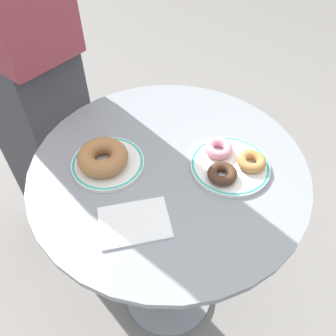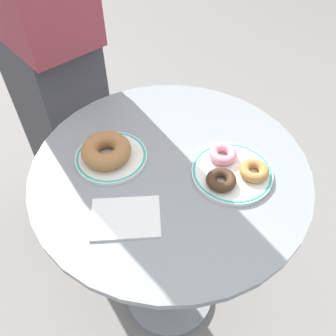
% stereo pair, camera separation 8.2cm
% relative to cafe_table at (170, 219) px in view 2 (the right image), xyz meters
% --- Properties ---
extents(ground_plane, '(7.00, 7.00, 0.02)m').
position_rel_cafe_table_xyz_m(ground_plane, '(0.00, 0.00, -0.54)').
color(ground_plane, gray).
extents(cafe_table, '(0.68, 0.68, 0.76)m').
position_rel_cafe_table_xyz_m(cafe_table, '(0.00, 0.00, 0.00)').
color(cafe_table, gray).
rests_on(cafe_table, ground).
extents(plate_left, '(0.18, 0.18, 0.01)m').
position_rel_cafe_table_xyz_m(plate_left, '(-0.15, 0.01, 0.23)').
color(plate_left, white).
rests_on(plate_left, cafe_table).
extents(plate_right, '(0.19, 0.19, 0.01)m').
position_rel_cafe_table_xyz_m(plate_right, '(0.15, -0.01, 0.23)').
color(plate_right, white).
rests_on(plate_right, cafe_table).
extents(donut_cinnamon, '(0.13, 0.13, 0.04)m').
position_rel_cafe_table_xyz_m(donut_cinnamon, '(-0.16, 0.01, 0.26)').
color(donut_cinnamon, '#A36B3D').
rests_on(donut_cinnamon, plate_left).
extents(donut_old_fashioned, '(0.10, 0.10, 0.02)m').
position_rel_cafe_table_xyz_m(donut_old_fashioned, '(0.20, -0.02, 0.25)').
color(donut_old_fashioned, '#BC7F42').
rests_on(donut_old_fashioned, plate_right).
extents(donut_pink_frosted, '(0.09, 0.09, 0.02)m').
position_rel_cafe_table_xyz_m(donut_pink_frosted, '(0.12, 0.03, 0.25)').
color(donut_pink_frosted, pink).
rests_on(donut_pink_frosted, plate_right).
extents(donut_chocolate, '(0.09, 0.09, 0.02)m').
position_rel_cafe_table_xyz_m(donut_chocolate, '(0.12, -0.05, 0.25)').
color(donut_chocolate, '#422819').
rests_on(donut_chocolate, plate_right).
extents(paper_napkin, '(0.16, 0.13, 0.01)m').
position_rel_cafe_table_xyz_m(paper_napkin, '(-0.08, -0.16, 0.23)').
color(paper_napkin, white).
rests_on(paper_napkin, cafe_table).
extents(person_figure, '(0.44, 0.44, 1.65)m').
position_rel_cafe_table_xyz_m(person_figure, '(-0.43, 0.41, 0.28)').
color(person_figure, '#3D3D42').
rests_on(person_figure, ground).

